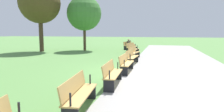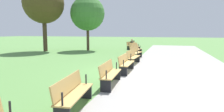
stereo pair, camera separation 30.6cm
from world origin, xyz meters
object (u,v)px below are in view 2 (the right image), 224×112
Objects in this scene: bench_3 at (136,52)px; bench_4 at (133,57)px; bench_2 at (136,49)px; bench_0 at (132,45)px; bench_5 at (126,63)px; person_seated at (132,44)px; bench_7 at (73,92)px; bench_1 at (134,47)px; tree_1 at (88,14)px; bench_6 at (110,73)px; tree_2 at (44,3)px; trash_bin at (133,44)px.

bench_4 is (2.52, 0.24, 0.00)m from bench_3.
bench_2 is 5.06m from bench_4.
bench_0 and bench_4 have the same top height.
person_seated is (-12.28, -1.88, 0.16)m from bench_5.
bench_7 is (10.10, 0.00, 0.00)m from bench_3.
bench_7 is (5.05, -0.32, 0.00)m from bench_5.
person_seated reaches higher than bench_1.
person_seated reaches higher than bench_0.
tree_1 is (-9.92, -6.34, 3.46)m from bench_5.
bench_5 is 12.43m from person_seated.
bench_5 is at bearing 21.70° from bench_1.
bench_0 is 7.58m from bench_3.
tree_1 is (-2.37, -5.63, 3.46)m from bench_2.
bench_6 is 1.61× the size of person_seated.
bench_6 is at bearing 26.70° from tree_1.
person_seated is at bearing -176.70° from bench_6.
bench_6 is at bearing 25.02° from person_seated.
tree_2 is (2.11, -3.88, 0.93)m from tree_1.
person_seated is 6.03m from tree_1.
bench_6 is at bearing -1.80° from bench_5.
bench_4 and bench_6 have the same top height.
bench_2 is 1.63× the size of person_seated.
tree_1 is 7.03m from trash_bin.
bench_7 is at bearing 1.82° from bench_4.
person_seated is 0.21× the size of tree_1.
bench_7 is at bearing 5.49° from trash_bin.
bench_3 is 1.01× the size of bench_4.
person_seated is 2.13m from trash_bin.
bench_5 is at bearing 16.27° from bench_2.
bench_2 is 0.28× the size of tree_2.
tree_2 is at bearing -113.87° from bench_4.
bench_0 is at bearing -170.98° from bench_5.
trash_bin is at bearing 178.25° from bench_7.
bench_0 is 15.10m from bench_6.
tree_2 reaches higher than bench_3.
bench_2 is 12.61m from bench_7.
bench_3 is 11.18m from tree_2.
bench_3 is 2.16× the size of trash_bin.
bench_2 is at bearing 32.54° from bench_0.
tree_2 is at bearing -43.70° from person_seated.
bench_7 is 16.50m from tree_1.
tree_2 is at bearing -139.16° from bench_6.
bench_7 is at bearing 23.24° from person_seated.
bench_3 is 0.28× the size of tree_2.
trash_bin is (-6.84, -1.47, -0.03)m from bench_2.
bench_5 is (5.05, 0.32, 0.00)m from bench_3.
person_seated is at bearing -171.31° from bench_5.
trash_bin reaches higher than bench_5.
bench_4 and bench_7 have the same top height.
bench_1 and bench_3 have the same top height.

